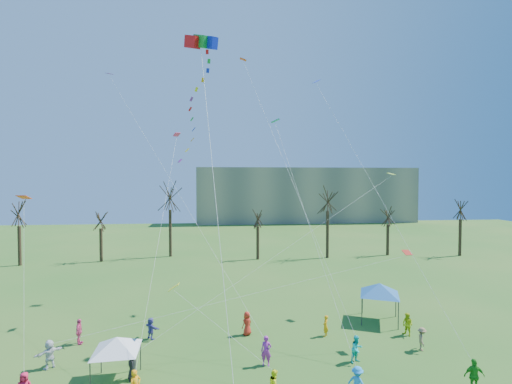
{
  "coord_description": "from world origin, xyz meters",
  "views": [
    {
      "loc": [
        -1.65,
        -17.25,
        11.78
      ],
      "look_at": [
        0.53,
        5.0,
        11.0
      ],
      "focal_mm": 25.0,
      "sensor_mm": 36.0,
      "label": 1
    }
  ],
  "objects": [
    {
      "name": "festival_crowd",
      "position": [
        -0.16,
        5.04,
        0.86
      ],
      "size": [
        25.97,
        9.73,
        1.86
      ],
      "color": "#DD1B45",
      "rests_on": "ground"
    },
    {
      "name": "big_box_kite",
      "position": [
        -2.93,
        5.19,
        16.26
      ],
      "size": [
        2.29,
        5.64,
        20.32
      ],
      "color": "red",
      "rests_on": "ground"
    },
    {
      "name": "bare_tree_row",
      "position": [
        3.15,
        35.57,
        6.93
      ],
      "size": [
        69.13,
        9.48,
        11.21
      ],
      "color": "black",
      "rests_on": "ground"
    },
    {
      "name": "distant_building",
      "position": [
        22.0,
        82.0,
        7.5
      ],
      "size": [
        60.0,
        14.0,
        15.0
      ],
      "primitive_type": "cube",
      "color": "gray",
      "rests_on": "ground"
    },
    {
      "name": "small_kites_aloft",
      "position": [
        -0.05,
        11.92,
        13.65
      ],
      "size": [
        27.51,
        19.08,
        36.27
      ],
      "color": "#FF360D",
      "rests_on": "ground"
    },
    {
      "name": "canopy_tent_blue",
      "position": [
        11.44,
        10.88,
        2.69
      ],
      "size": [
        3.89,
        3.89,
        3.17
      ],
      "color": "#3F3F44",
      "rests_on": "ground"
    },
    {
      "name": "canopy_tent_white",
      "position": [
        -7.72,
        3.76,
        2.25
      ],
      "size": [
        3.54,
        3.54,
        2.66
      ],
      "color": "#3F3F44",
      "rests_on": "ground"
    }
  ]
}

